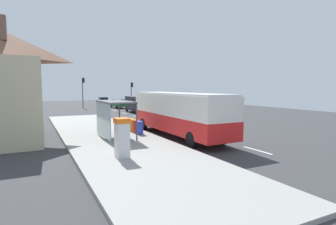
{
  "coord_description": "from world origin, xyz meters",
  "views": [
    {
      "loc": [
        -11.22,
        -17.31,
        3.62
      ],
      "look_at": [
        -1.0,
        2.9,
        1.5
      ],
      "focal_mm": 28.93,
      "sensor_mm": 36.0,
      "label": 1
    }
  ],
  "objects_px": {
    "white_van": "(137,103)",
    "recycling_bin_yellow": "(130,124)",
    "ticket_machine": "(122,137)",
    "recycling_bin_orange": "(133,125)",
    "bus": "(178,112)",
    "traffic_light_near_side": "(132,90)",
    "sedan_near": "(103,101)",
    "traffic_light_far_side": "(83,88)",
    "bus_shelter": "(111,110)",
    "recycling_bin_red": "(136,126)",
    "recycling_bin_blue": "(140,128)",
    "sedan_far": "(118,104)"
  },
  "relations": [
    {
      "from": "recycling_bin_yellow",
      "to": "traffic_light_far_side",
      "type": "height_order",
      "value": "traffic_light_far_side"
    },
    {
      "from": "recycling_bin_yellow",
      "to": "white_van",
      "type": "bearing_deg",
      "value": 68.13
    },
    {
      "from": "traffic_light_near_side",
      "to": "bus_shelter",
      "type": "height_order",
      "value": "traffic_light_near_side"
    },
    {
      "from": "ticket_machine",
      "to": "recycling_bin_yellow",
      "type": "bearing_deg",
      "value": 68.37
    },
    {
      "from": "white_van",
      "to": "ticket_machine",
      "type": "relative_size",
      "value": 2.73
    },
    {
      "from": "bus",
      "to": "traffic_light_near_side",
      "type": "bearing_deg",
      "value": 76.82
    },
    {
      "from": "bus",
      "to": "traffic_light_far_side",
      "type": "relative_size",
      "value": 2.08
    },
    {
      "from": "recycling_bin_blue",
      "to": "ticket_machine",
      "type": "bearing_deg",
      "value": -118.38
    },
    {
      "from": "bus",
      "to": "white_van",
      "type": "xyz_separation_m",
      "value": [
        3.91,
        19.3,
        -0.5
      ]
    },
    {
      "from": "recycling_bin_yellow",
      "to": "recycling_bin_red",
      "type": "bearing_deg",
      "value": -90.0
    },
    {
      "from": "bus_shelter",
      "to": "white_van",
      "type": "bearing_deg",
      "value": 64.88
    },
    {
      "from": "sedan_far",
      "to": "recycling_bin_yellow",
      "type": "xyz_separation_m",
      "value": [
        -6.5,
        -25.31,
        -0.14
      ]
    },
    {
      "from": "recycling_bin_red",
      "to": "bus_shelter",
      "type": "height_order",
      "value": "bus_shelter"
    },
    {
      "from": "white_van",
      "to": "sedan_far",
      "type": "bearing_deg",
      "value": 89.4
    },
    {
      "from": "sedan_far",
      "to": "traffic_light_far_side",
      "type": "xyz_separation_m",
      "value": [
        -5.4,
        2.95,
        2.71
      ]
    },
    {
      "from": "bus",
      "to": "traffic_light_near_side",
      "type": "xyz_separation_m",
      "value": [
        7.22,
        30.81,
        1.2
      ]
    },
    {
      "from": "sedan_near",
      "to": "bus_shelter",
      "type": "height_order",
      "value": "bus_shelter"
    },
    {
      "from": "recycling_bin_yellow",
      "to": "bus_shelter",
      "type": "bearing_deg",
      "value": -132.41
    },
    {
      "from": "ticket_machine",
      "to": "recycling_bin_yellow",
      "type": "xyz_separation_m",
      "value": [
        3.13,
        7.89,
        -0.52
      ]
    },
    {
      "from": "sedan_far",
      "to": "recycling_bin_yellow",
      "type": "distance_m",
      "value": 26.13
    },
    {
      "from": "sedan_near",
      "to": "traffic_light_near_side",
      "type": "relative_size",
      "value": 0.98
    },
    {
      "from": "white_van",
      "to": "traffic_light_far_side",
      "type": "distance_m",
      "value": 13.58
    },
    {
      "from": "recycling_bin_red",
      "to": "traffic_light_far_side",
      "type": "height_order",
      "value": "traffic_light_far_side"
    },
    {
      "from": "ticket_machine",
      "to": "recycling_bin_orange",
      "type": "height_order",
      "value": "ticket_machine"
    },
    {
      "from": "ticket_machine",
      "to": "bus_shelter",
      "type": "xyz_separation_m",
      "value": [
        0.92,
        5.47,
        0.93
      ]
    },
    {
      "from": "recycling_bin_red",
      "to": "bus_shelter",
      "type": "xyz_separation_m",
      "value": [
        -2.21,
        -1.02,
        1.44
      ]
    },
    {
      "from": "sedan_far",
      "to": "ticket_machine",
      "type": "relative_size",
      "value": 2.3
    },
    {
      "from": "bus",
      "to": "recycling_bin_orange",
      "type": "height_order",
      "value": "bus"
    },
    {
      "from": "sedan_near",
      "to": "recycling_bin_blue",
      "type": "bearing_deg",
      "value": -99.59
    },
    {
      "from": "sedan_near",
      "to": "ticket_machine",
      "type": "distance_m",
      "value": 45.32
    },
    {
      "from": "ticket_machine",
      "to": "recycling_bin_yellow",
      "type": "distance_m",
      "value": 8.51
    },
    {
      "from": "traffic_light_far_side",
      "to": "bus_shelter",
      "type": "height_order",
      "value": "traffic_light_far_side"
    },
    {
      "from": "sedan_far",
      "to": "traffic_light_near_side",
      "type": "xyz_separation_m",
      "value": [
        3.21,
        2.15,
        2.25
      ]
    },
    {
      "from": "bus",
      "to": "recycling_bin_red",
      "type": "distance_m",
      "value": 3.38
    },
    {
      "from": "white_van",
      "to": "recycling_bin_blue",
      "type": "relative_size",
      "value": 5.57
    },
    {
      "from": "white_van",
      "to": "bus_shelter",
      "type": "height_order",
      "value": "bus_shelter"
    },
    {
      "from": "sedan_far",
      "to": "traffic_light_far_side",
      "type": "bearing_deg",
      "value": 151.35
    },
    {
      "from": "ticket_machine",
      "to": "recycling_bin_blue",
      "type": "relative_size",
      "value": 2.04
    },
    {
      "from": "sedan_near",
      "to": "recycling_bin_red",
      "type": "relative_size",
      "value": 4.71
    },
    {
      "from": "sedan_near",
      "to": "traffic_light_near_side",
      "type": "xyz_separation_m",
      "value": [
        3.2,
        -8.92,
        2.25
      ]
    },
    {
      "from": "sedan_far",
      "to": "traffic_light_near_side",
      "type": "bearing_deg",
      "value": 33.85
    },
    {
      "from": "bus",
      "to": "sedan_far",
      "type": "relative_size",
      "value": 2.47
    },
    {
      "from": "sedan_near",
      "to": "recycling_bin_red",
      "type": "distance_m",
      "value": 38.34
    },
    {
      "from": "bus",
      "to": "recycling_bin_yellow",
      "type": "distance_m",
      "value": 4.34
    },
    {
      "from": "bus",
      "to": "traffic_light_far_side",
      "type": "height_order",
      "value": "traffic_light_far_side"
    },
    {
      "from": "white_van",
      "to": "recycling_bin_yellow",
      "type": "height_order",
      "value": "white_van"
    },
    {
      "from": "sedan_far",
      "to": "bus_shelter",
      "type": "distance_m",
      "value": 29.1
    },
    {
      "from": "white_van",
      "to": "traffic_light_near_side",
      "type": "height_order",
      "value": "traffic_light_near_side"
    },
    {
      "from": "sedan_far",
      "to": "recycling_bin_blue",
      "type": "height_order",
      "value": "sedan_far"
    },
    {
      "from": "recycling_bin_orange",
      "to": "recycling_bin_yellow",
      "type": "xyz_separation_m",
      "value": [
        0.0,
        0.7,
        0.0
      ]
    }
  ]
}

